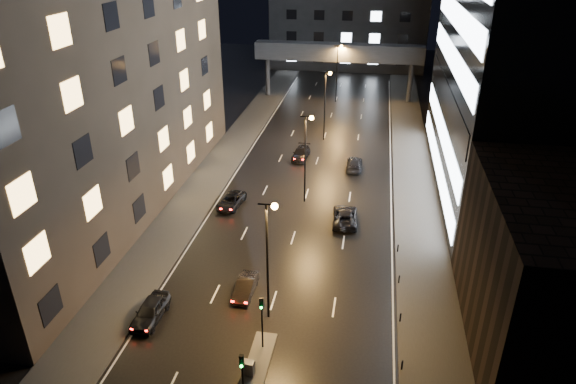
% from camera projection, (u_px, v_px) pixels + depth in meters
% --- Properties ---
extents(ground, '(160.00, 160.00, 0.00)m').
position_uv_depth(ground, '(317.00, 161.00, 68.71)').
color(ground, black).
rests_on(ground, ground).
extents(sidewalk_left, '(5.00, 110.00, 0.15)m').
position_uv_depth(sidewalk_left, '(216.00, 169.00, 66.17)').
color(sidewalk_left, '#383533').
rests_on(sidewalk_left, ground).
extents(sidewalk_right, '(5.00, 110.00, 0.15)m').
position_uv_depth(sidewalk_right, '(414.00, 183.00, 62.36)').
color(sidewalk_right, '#383533').
rests_on(sidewalk_right, ground).
extents(building_left, '(15.00, 48.00, 40.00)m').
position_uv_depth(building_left, '(69.00, 17.00, 49.12)').
color(building_left, '#2D2319').
rests_on(building_left, ground).
extents(building_right_low, '(10.00, 18.00, 12.00)m').
position_uv_depth(building_right_low, '(552.00, 271.00, 35.64)').
color(building_right_low, black).
rests_on(building_right_low, ground).
extents(building_far, '(34.00, 14.00, 25.00)m').
position_uv_depth(building_far, '(350.00, 9.00, 114.34)').
color(building_far, '#333335').
rests_on(building_far, ground).
extents(skybridge, '(30.00, 3.00, 10.00)m').
position_uv_depth(skybridge, '(338.00, 53.00, 91.48)').
color(skybridge, '#333335').
rests_on(skybridge, ground).
extents(median_island, '(1.60, 8.00, 0.15)m').
position_uv_depth(median_island, '(255.00, 373.00, 35.10)').
color(median_island, '#383533').
rests_on(median_island, ground).
extents(traffic_signal_near, '(0.28, 0.34, 4.40)m').
position_uv_depth(traffic_signal_near, '(262.00, 315.00, 35.96)').
color(traffic_signal_near, black).
rests_on(traffic_signal_near, median_island).
extents(traffic_signal_far, '(0.28, 0.34, 4.40)m').
position_uv_depth(traffic_signal_far, '(242.00, 374.00, 31.10)').
color(traffic_signal_far, black).
rests_on(traffic_signal_far, median_island).
extents(bollard_row, '(0.12, 25.12, 0.90)m').
position_uv_depth(bollard_row, '(401.00, 341.00, 37.40)').
color(bollard_row, black).
rests_on(bollard_row, ground).
extents(streetlight_near, '(1.45, 0.50, 10.15)m').
position_uv_depth(streetlight_near, '(269.00, 247.00, 37.56)').
color(streetlight_near, black).
rests_on(streetlight_near, ground).
extents(streetlight_mid_a, '(1.45, 0.50, 10.15)m').
position_uv_depth(streetlight_mid_a, '(307.00, 148.00, 55.21)').
color(streetlight_mid_a, black).
rests_on(streetlight_mid_a, ground).
extents(streetlight_mid_b, '(1.45, 0.50, 10.15)m').
position_uv_depth(streetlight_mid_b, '(326.00, 97.00, 72.86)').
color(streetlight_mid_b, black).
rests_on(streetlight_mid_b, ground).
extents(streetlight_far, '(1.45, 0.50, 10.15)m').
position_uv_depth(streetlight_far, '(338.00, 66.00, 90.51)').
color(streetlight_far, black).
rests_on(streetlight_far, ground).
extents(car_away_a, '(1.96, 4.65, 1.57)m').
position_uv_depth(car_away_a, '(150.00, 311.00, 39.85)').
color(car_away_a, black).
rests_on(car_away_a, ground).
extents(car_away_b, '(1.49, 4.13, 1.35)m').
position_uv_depth(car_away_b, '(246.00, 287.00, 42.79)').
color(car_away_b, black).
rests_on(car_away_b, ground).
extents(car_away_c, '(2.74, 4.98, 1.32)m').
position_uv_depth(car_away_c, '(231.00, 201.00, 56.79)').
color(car_away_c, black).
rests_on(car_away_c, ground).
extents(car_away_d, '(2.23, 4.94, 1.41)m').
position_uv_depth(car_away_d, '(301.00, 153.00, 69.14)').
color(car_away_d, black).
rests_on(car_away_d, ground).
extents(car_toward_a, '(2.82, 5.53, 1.49)m').
position_uv_depth(car_toward_a, '(345.00, 216.00, 53.51)').
color(car_toward_a, black).
rests_on(car_toward_a, ground).
extents(car_toward_b, '(2.05, 4.87, 1.40)m').
position_uv_depth(car_toward_b, '(354.00, 164.00, 66.03)').
color(car_toward_b, black).
rests_on(car_toward_b, ground).
extents(utility_cabinet, '(0.84, 0.61, 1.07)m').
position_uv_depth(utility_cabinet, '(248.00, 368.00, 34.73)').
color(utility_cabinet, '#4F4F52').
rests_on(utility_cabinet, median_island).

